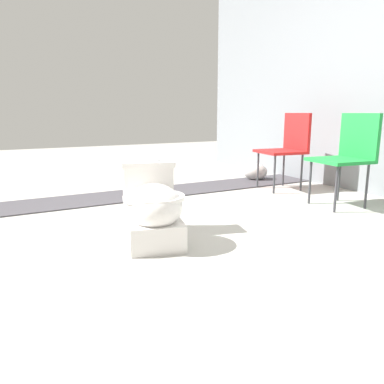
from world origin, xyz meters
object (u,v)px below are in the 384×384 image
(toilet, at_px, (152,208))
(folding_chair_left, at_px, (288,143))
(folding_chair_middle, at_px, (349,150))
(boulder_near, at_px, (256,172))

(toilet, relative_size, folding_chair_left, 0.84)
(toilet, xyz_separation_m, folding_chair_left, (-0.90, 1.99, 0.29))
(folding_chair_left, xyz_separation_m, folding_chair_middle, (0.84, -0.05, 0.00))
(folding_chair_middle, bearing_deg, folding_chair_left, -86.14)
(toilet, bearing_deg, folding_chair_left, 128.92)
(toilet, bearing_deg, boulder_near, 141.16)
(toilet, height_order, boulder_near, toilet)
(folding_chair_left, xyz_separation_m, boulder_near, (-0.60, 0.04, -0.41))
(folding_chair_middle, bearing_deg, toilet, 8.98)
(boulder_near, bearing_deg, folding_chair_middle, -3.49)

